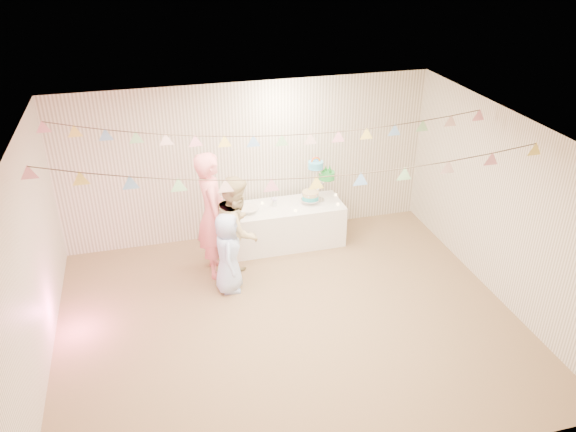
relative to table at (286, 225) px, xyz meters
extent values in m
plane|color=#806345|center=(-0.48, -1.98, -0.34)|extent=(6.00, 6.00, 0.00)
plane|color=white|center=(-0.48, -1.98, 2.26)|extent=(6.00, 6.00, 0.00)
plane|color=white|center=(-0.48, 0.52, 0.96)|extent=(6.00, 6.00, 0.00)
plane|color=white|center=(-0.48, -4.48, 0.96)|extent=(6.00, 6.00, 0.00)
plane|color=white|center=(-3.48, -1.98, 0.96)|extent=(5.00, 5.00, 0.00)
plane|color=white|center=(2.52, -1.98, 0.96)|extent=(5.00, 5.00, 0.00)
cube|color=white|center=(0.00, 0.00, 0.00)|extent=(1.84, 0.74, 0.69)
cylinder|color=white|center=(-0.64, -0.05, 0.41)|extent=(0.33, 0.33, 0.02)
imported|color=pink|center=(-1.24, -0.53, 0.62)|extent=(0.47, 0.71, 1.93)
imported|color=tan|center=(-0.93, -0.79, 0.47)|extent=(0.86, 0.96, 1.64)
imported|color=#B4CAFF|center=(-1.12, -1.05, 0.26)|extent=(0.47, 0.65, 1.22)
cylinder|color=#FFD88C|center=(-0.80, -0.15, 0.36)|extent=(0.04, 0.04, 0.03)
cylinder|color=#FFD88C|center=(-0.35, 0.18, 0.36)|extent=(0.04, 0.04, 0.03)
cylinder|color=#FFD88C|center=(0.10, -0.22, 0.36)|extent=(0.04, 0.04, 0.03)
cylinder|color=#FFD88C|center=(0.35, 0.22, 0.36)|extent=(0.04, 0.04, 0.03)
cylinder|color=#FFD88C|center=(0.82, -0.18, 0.36)|extent=(0.04, 0.04, 0.03)
cylinder|color=#FFD88C|center=(0.90, 0.15, 0.36)|extent=(0.04, 0.04, 0.03)
camera|label=1|loc=(-2.05, -7.76, 4.41)|focal=35.00mm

